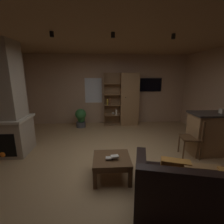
# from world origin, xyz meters

# --- Properties ---
(floor) EXTENTS (6.12, 5.89, 0.02)m
(floor) POSITION_xyz_m (0.00, 0.00, -0.01)
(floor) COLOR tan
(floor) RESTS_ON ground
(wall_back) EXTENTS (6.24, 0.06, 2.65)m
(wall_back) POSITION_xyz_m (0.00, 2.97, 1.32)
(wall_back) COLOR tan
(wall_back) RESTS_ON ground
(ceiling) EXTENTS (6.12, 5.89, 0.02)m
(ceiling) POSITION_xyz_m (0.00, 0.00, 2.66)
(ceiling) COLOR #8E6B47
(window_pane_back) EXTENTS (0.65, 0.01, 0.95)m
(window_pane_back) POSITION_xyz_m (-0.56, 2.94, 1.31)
(window_pane_back) COLOR white
(stone_fireplace) EXTENTS (0.97, 0.83, 2.65)m
(stone_fireplace) POSITION_xyz_m (-2.51, 0.57, 1.20)
(stone_fireplace) COLOR tan
(stone_fireplace) RESTS_ON ground
(bookshelf_cabinet) EXTENTS (1.32, 0.41, 1.98)m
(bookshelf_cabinet) POSITION_xyz_m (0.72, 2.70, 0.98)
(bookshelf_cabinet) COLOR #997047
(bookshelf_cabinet) RESTS_ON ground
(kitchen_bar_counter) EXTENTS (1.45, 0.59, 1.03)m
(kitchen_bar_counter) POSITION_xyz_m (2.61, 0.23, 0.52)
(kitchen_bar_counter) COLOR #997047
(kitchen_bar_counter) RESTS_ON ground
(tissue_box) EXTENTS (0.12, 0.12, 0.11)m
(tissue_box) POSITION_xyz_m (2.56, 0.17, 1.09)
(tissue_box) COLOR #BFB299
(tissue_box) RESTS_ON kitchen_bar_counter
(leather_couch) EXTENTS (1.84, 1.31, 0.84)m
(leather_couch) POSITION_xyz_m (1.06, -1.39, 0.31)
(leather_couch) COLOR black
(leather_couch) RESTS_ON ground
(coffee_table) EXTENTS (0.69, 0.64, 0.41)m
(coffee_table) POSITION_xyz_m (-0.07, -0.57, 0.33)
(coffee_table) COLOR brown
(coffee_table) RESTS_ON ground
(table_book_0) EXTENTS (0.15, 0.13, 0.02)m
(table_book_0) POSITION_xyz_m (-0.10, -0.60, 0.42)
(table_book_0) COLOR black
(table_book_0) RESTS_ON coffee_table
(table_book_1) EXTENTS (0.11, 0.09, 0.03)m
(table_book_1) POSITION_xyz_m (-0.13, -0.64, 0.44)
(table_book_1) COLOR beige
(table_book_1) RESTS_ON coffee_table
(table_book_2) EXTENTS (0.15, 0.12, 0.03)m
(table_book_2) POSITION_xyz_m (-0.02, -0.63, 0.47)
(table_book_2) COLOR beige
(table_book_2) RESTS_ON coffee_table
(dining_chair) EXTENTS (0.49, 0.49, 0.92)m
(dining_chair) POSITION_xyz_m (1.91, 0.12, 0.53)
(dining_chair) COLOR brown
(dining_chair) RESTS_ON ground
(potted_floor_plant) EXTENTS (0.40, 0.40, 0.70)m
(potted_floor_plant) POSITION_xyz_m (-1.02, 2.45, 0.38)
(potted_floor_plant) COLOR #4C4C51
(potted_floor_plant) RESTS_ON ground
(wall_mounted_tv) EXTENTS (0.92, 0.06, 0.52)m
(wall_mounted_tv) POSITION_xyz_m (1.64, 2.91, 1.52)
(wall_mounted_tv) COLOR black
(track_light_spot_1) EXTENTS (0.07, 0.07, 0.09)m
(track_light_spot_1) POSITION_xyz_m (-1.07, -0.24, 2.58)
(track_light_spot_1) COLOR black
(track_light_spot_2) EXTENTS (0.07, 0.07, 0.09)m
(track_light_spot_2) POSITION_xyz_m (-0.03, -0.26, 2.58)
(track_light_spot_2) COLOR black
(track_light_spot_3) EXTENTS (0.07, 0.07, 0.09)m
(track_light_spot_3) POSITION_xyz_m (1.07, -0.22, 2.58)
(track_light_spot_3) COLOR black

